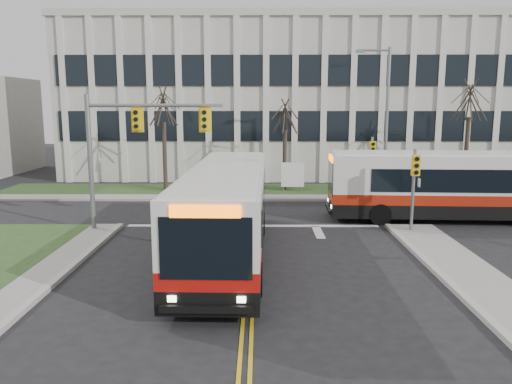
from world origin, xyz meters
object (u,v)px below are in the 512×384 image
at_px(streetlight, 384,114).
at_px(bus_main, 227,213).
at_px(bus_cross, 457,187).
at_px(directory_sign, 293,175).

relative_size(streetlight, bus_main, 0.73).
height_order(bus_main, bus_cross, bus_main).
xyz_separation_m(directory_sign, bus_main, (-3.41, -14.17, 0.51)).
bearing_deg(directory_sign, streetlight, -13.23).
xyz_separation_m(streetlight, bus_cross, (2.13, -6.70, -3.52)).
bearing_deg(directory_sign, bus_cross, -46.23).
distance_m(directory_sign, bus_cross, 11.09).
relative_size(streetlight, bus_cross, 0.73).
bearing_deg(bus_main, directory_sign, 77.59).
height_order(streetlight, directory_sign, streetlight).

